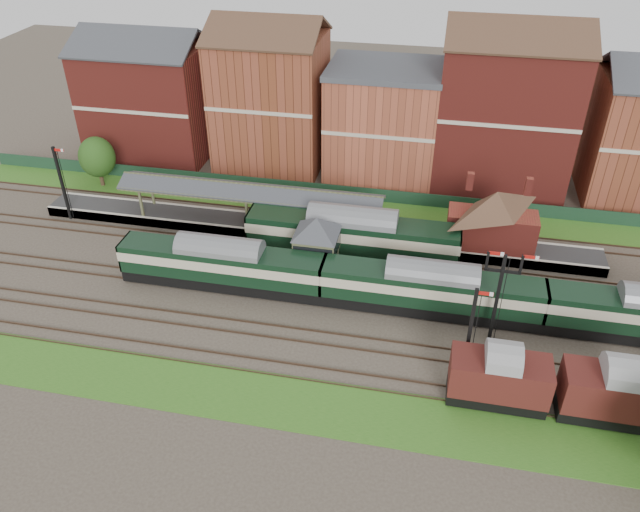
% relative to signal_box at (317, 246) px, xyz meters
% --- Properties ---
extents(ground, '(160.00, 160.00, 0.00)m').
position_rel_signal_box_xyz_m(ground, '(3.00, -3.25, -3.19)').
color(ground, '#473D33').
rests_on(ground, ground).
extents(grass_back, '(90.00, 4.50, 0.06)m').
position_rel_signal_box_xyz_m(grass_back, '(3.00, 12.75, -3.16)').
color(grass_back, '#2D6619').
rests_on(grass_back, ground).
extents(grass_front, '(90.00, 5.00, 0.06)m').
position_rel_signal_box_xyz_m(grass_front, '(3.00, -15.25, -3.16)').
color(grass_front, '#2D6619').
rests_on(grass_front, ground).
extents(fence, '(90.00, 0.12, 1.50)m').
position_rel_signal_box_xyz_m(fence, '(3.00, 14.75, -2.44)').
color(fence, '#193823').
rests_on(fence, ground).
extents(platform, '(55.00, 3.40, 1.00)m').
position_rel_signal_box_xyz_m(platform, '(-2.00, 6.50, -2.69)').
color(platform, '#2D2D2D').
rests_on(platform, ground).
extents(signal_box, '(5.40, 5.40, 6.00)m').
position_rel_signal_box_xyz_m(signal_box, '(0.00, 0.00, 0.00)').
color(signal_box, '#647C58').
rests_on(signal_box, ground).
extents(brick_hut, '(3.20, 2.64, 2.94)m').
position_rel_signal_box_xyz_m(brick_hut, '(8.00, 0.00, -2.00)').
color(brick_hut, brown).
rests_on(brick_hut, ground).
extents(station_building, '(8.10, 8.10, 5.90)m').
position_rel_signal_box_xyz_m(station_building, '(15.00, 6.50, 0.76)').
color(station_building, maroon).
rests_on(station_building, platform).
extents(canopy, '(26.00, 3.89, 4.08)m').
position_rel_signal_box_xyz_m(canopy, '(-8.00, 6.50, 1.39)').
color(canopy, '#4D4E31').
rests_on(canopy, platform).
extents(semaphore_bracket, '(3.60, 0.25, 8.18)m').
position_rel_signal_box_xyz_m(semaphore_bracket, '(15.04, -5.75, 1.44)').
color(semaphore_bracket, black).
rests_on(semaphore_bracket, ground).
extents(semaphore_platform_end, '(1.23, 0.25, 8.00)m').
position_rel_signal_box_xyz_m(semaphore_platform_end, '(-26.98, 4.75, 0.96)').
color(semaphore_platform_end, black).
rests_on(semaphore_platform_end, ground).
extents(semaphore_siding, '(1.23, 0.25, 8.00)m').
position_rel_signal_box_xyz_m(semaphore_siding, '(13.02, -10.25, 0.96)').
color(semaphore_siding, black).
rests_on(semaphore_siding, ground).
extents(town_backdrop, '(69.00, 10.00, 16.00)m').
position_rel_signal_box_xyz_m(town_backdrop, '(2.82, 21.75, 3.81)').
color(town_backdrop, maroon).
rests_on(town_backdrop, ground).
extents(dmu_train, '(53.30, 2.80, 4.10)m').
position_rel_signal_box_xyz_m(dmu_train, '(10.09, -3.25, -0.79)').
color(dmu_train, black).
rests_on(dmu_train, ground).
extents(platform_railcar, '(19.42, 3.06, 4.47)m').
position_rel_signal_box_xyz_m(platform_railcar, '(2.61, 3.25, -0.59)').
color(platform_railcar, black).
rests_on(platform_railcar, ground).
extents(goods_van_a, '(6.65, 2.88, 4.04)m').
position_rel_signal_box_xyz_m(goods_van_a, '(15.22, -12.25, -0.91)').
color(goods_van_a, black).
rests_on(goods_van_a, ground).
extents(goods_van_b, '(6.87, 2.98, 4.17)m').
position_rel_signal_box_xyz_m(goods_van_b, '(22.66, -12.25, -0.84)').
color(goods_van_b, black).
rests_on(goods_van_b, ground).
extents(tree_back, '(3.95, 3.95, 5.77)m').
position_rel_signal_box_xyz_m(tree_back, '(-27.33, 12.22, 0.29)').
color(tree_back, '#382619').
rests_on(tree_back, ground).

